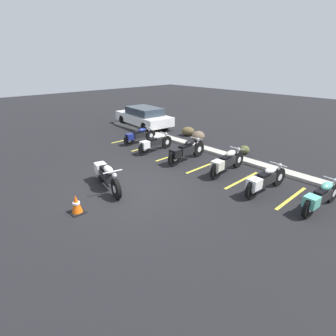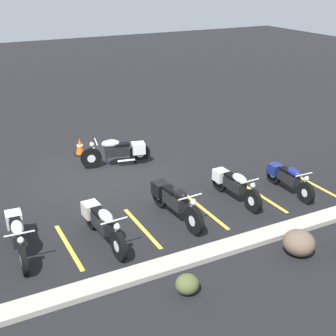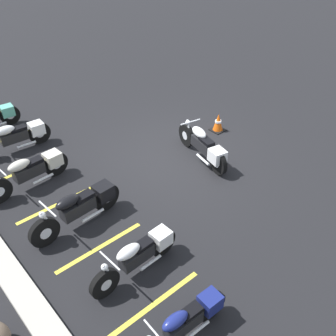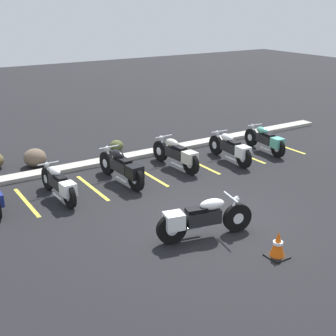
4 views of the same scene
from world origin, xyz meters
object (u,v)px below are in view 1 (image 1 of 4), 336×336
landscape_rock_2 (188,131)px  motorcycle_white_featured (106,175)px  parked_bike_4 (265,180)px  car_white (144,117)px  parked_bike_2 (185,151)px  parked_bike_5 (321,197)px  traffic_cone (76,204)px  landscape_rock_0 (244,150)px  landscape_rock_1 (198,136)px  parked_bike_1 (154,143)px  parked_bike_0 (138,136)px  parked_bike_3 (226,162)px

landscape_rock_2 → motorcycle_white_featured: bearing=-68.4°
parked_bike_4 → car_white: size_ratio=0.49×
parked_bike_2 → car_white: bearing=63.7°
parked_bike_5 → traffic_cone: (-4.66, -5.25, -0.17)m
car_white → landscape_rock_2: (3.48, 0.54, -0.42)m
parked_bike_5 → landscape_rock_2: 8.87m
parked_bike_2 → landscape_rock_0: size_ratio=4.86×
parked_bike_4 → landscape_rock_0: parked_bike_4 is taller
landscape_rock_0 → landscape_rock_2: landscape_rock_2 is taller
parked_bike_4 → landscape_rock_2: parked_bike_4 is taller
landscape_rock_0 → landscape_rock_2: (-4.01, 0.41, 0.06)m
landscape_rock_1 → landscape_rock_0: bearing=0.9°
parked_bike_1 → landscape_rock_2: size_ratio=2.78×
motorcycle_white_featured → parked_bike_4: bearing=54.9°
parked_bike_0 → parked_bike_2: parked_bike_2 is taller
landscape_rock_1 → parked_bike_5: bearing=-21.4°
landscape_rock_1 → traffic_cone: traffic_cone is taller
motorcycle_white_featured → traffic_cone: size_ratio=3.87×
parked_bike_1 → parked_bike_4: (5.69, -0.04, 0.02)m
parked_bike_5 → landscape_rock_1: size_ratio=2.88×
car_white → parked_bike_1: bearing=152.5°
parked_bike_4 → traffic_cone: size_ratio=3.84×
motorcycle_white_featured → parked_bike_3: size_ratio=0.99×
traffic_cone → landscape_rock_0: bearing=87.1°
motorcycle_white_featured → landscape_rock_2: motorcycle_white_featured is taller
parked_bike_2 → parked_bike_3: 1.99m
traffic_cone → car_white: bearing=131.7°
parked_bike_2 → parked_bike_5: parked_bike_2 is taller
parked_bike_0 → parked_bike_2: bearing=-90.3°
parked_bike_1 → traffic_cone: 5.79m
traffic_cone → landscape_rock_1: bearing=106.8°
parked_bike_4 → landscape_rock_2: (-6.61, 3.38, -0.20)m
parked_bike_1 → parked_bike_5: bearing=-91.6°
parked_bike_3 → parked_bike_4: bearing=-106.3°
landscape_rock_1 → parked_bike_1: bearing=-95.1°
parked_bike_3 → landscape_rock_1: bearing=51.5°
car_white → landscape_rock_1: car_white is taller
motorcycle_white_featured → landscape_rock_0: bearing=91.0°
landscape_rock_2 → car_white: bearing=-171.2°
traffic_cone → landscape_rock_2: bearing=113.0°
parked_bike_4 → parked_bike_5: (1.65, 0.16, -0.02)m
parked_bike_0 → landscape_rock_2: size_ratio=2.65×
parked_bike_4 → car_white: 10.48m
parked_bike_2 → parked_bike_0: bearing=84.2°
parked_bike_3 → landscape_rock_2: 5.66m
parked_bike_4 → landscape_rock_2: bearing=66.9°
parked_bike_1 → traffic_cone: size_ratio=3.65×
motorcycle_white_featured → parked_bike_1: size_ratio=1.06×
parked_bike_5 → landscape_rock_1: (-7.08, 2.77, -0.15)m
parked_bike_0 → car_white: bearing=49.8°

